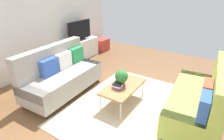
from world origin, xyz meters
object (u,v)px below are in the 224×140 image
coffee_table (123,87)px  tv_console (81,49)px  storage_trunk (102,45)px  vase_0 (66,42)px  bottle_0 (73,41)px  tv (80,31)px  potted_plant (121,77)px  couch_beige (61,75)px  table_book_0 (119,86)px  couch_green (200,99)px  bottle_1 (75,40)px

coffee_table → tv_console: size_ratio=0.79×
storage_trunk → vase_0: size_ratio=3.71×
coffee_table → bottle_0: bearing=65.3°
tv → potted_plant: tv is taller
tv_console → storage_trunk: (1.10, -0.10, -0.10)m
couch_beige → tv: bearing=-152.9°
couch_beige → vase_0: size_ratio=13.87×
storage_trunk → vase_0: vase_0 is taller
bottle_0 → potted_plant: bearing=-115.7°
potted_plant → bottle_0: size_ratio=2.24×
table_book_0 → couch_beige: bearing=101.6°
storage_trunk → tv: bearing=175.8°
table_book_0 → vase_0: size_ratio=1.71×
couch_beige → couch_green: size_ratio=0.99×
tv_console → potted_plant: 3.01m
couch_beige → bottle_0: couch_beige is taller
tv → vase_0: tv is taller
couch_beige → bottle_0: size_ratio=12.11×
tv_console → storage_trunk: tv_console is taller
storage_trunk → table_book_0: table_book_0 is taller
coffee_table → table_book_0: size_ratio=4.58×
bottle_1 → couch_green: bearing=-104.0°
coffee_table → couch_green: bearing=-78.6°
couch_beige → bottle_1: 2.02m
coffee_table → tv_console: tv_console is taller
tv_console → bottle_0: bearing=-174.0°
tv → potted_plant: size_ratio=2.78×
couch_beige → potted_plant: size_ratio=5.41×
storage_trunk → bottle_0: 1.57m
tv_console → potted_plant: size_ratio=3.90×
potted_plant → bottle_1: size_ratio=2.14×
table_book_0 → couch_green: bearing=-74.9°
table_book_0 → vase_0: vase_0 is taller
tv → bottle_1: 0.35m
couch_green → tv: (1.26, 3.98, 0.51)m
storage_trunk → vase_0: (-1.68, 0.15, 0.49)m
coffee_table → tv: bearing=58.8°
coffee_table → tv_console: 3.00m
tv → vase_0: bearing=173.1°
couch_green → vase_0: size_ratio=13.98×
tv_console → vase_0: 0.70m
coffee_table → tv: (1.55, 2.55, 0.56)m
storage_trunk → potted_plant: (-2.69, -2.44, 0.41)m
couch_beige → bottle_0: bearing=-147.6°
bottle_1 → couch_beige: bearing=-146.3°
bottle_0 → bottle_1: (0.11, 0.00, 0.00)m
couch_green → tv: 4.20m
couch_green → coffee_table: (-0.29, 1.42, -0.05)m
couch_beige → couch_green: (0.68, -2.85, -0.01)m
tv_console → bottle_0: (-0.38, -0.04, 0.40)m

